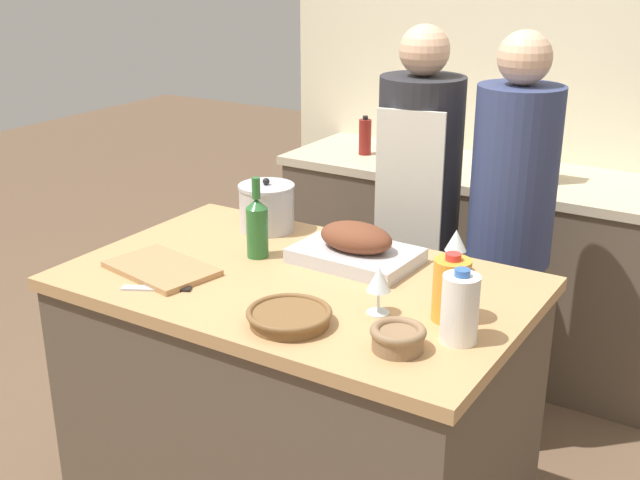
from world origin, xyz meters
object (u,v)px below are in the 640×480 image
at_px(juice_jug, 451,289).
at_px(knife_chef, 159,289).
at_px(wicker_basket, 289,316).
at_px(milk_jug, 460,308).
at_px(cutting_board, 161,268).
at_px(wine_glass_right, 379,281).
at_px(condiment_bottle_short, 487,155).
at_px(stock_pot, 267,207).
at_px(person_cook_aproned, 417,213).
at_px(mixing_bowl, 398,337).
at_px(condiment_bottle_tall, 365,137).
at_px(condiment_bottle_extra, 421,150).
at_px(roasting_pan, 356,248).
at_px(wine_bottle_green, 257,226).
at_px(wine_glass_left, 456,242).
at_px(person_cook_guest, 510,229).
at_px(stand_mixer, 536,149).

height_order(juice_jug, knife_chef, juice_jug).
height_order(wicker_basket, milk_jug, milk_jug).
bearing_deg(cutting_board, wine_glass_right, 7.18).
height_order(juice_jug, condiment_bottle_short, juice_jug).
xyz_separation_m(wine_glass_right, condiment_bottle_short, (-0.29, 1.58, -0.04)).
bearing_deg(stock_pot, wine_glass_right, -31.20).
bearing_deg(person_cook_aproned, mixing_bowl, -78.03).
height_order(stock_pot, milk_jug, milk_jug).
relative_size(condiment_bottle_tall, condiment_bottle_extra, 0.93).
bearing_deg(milk_jug, knife_chef, -169.36).
bearing_deg(wine_glass_right, knife_chef, -162.26).
height_order(cutting_board, knife_chef, cutting_board).
relative_size(wine_glass_right, condiment_bottle_tall, 0.72).
distance_m(wicker_basket, knife_chef, 0.45).
height_order(cutting_board, condiment_bottle_extra, condiment_bottle_extra).
height_order(wicker_basket, condiment_bottle_extra, condiment_bottle_extra).
height_order(roasting_pan, wine_bottle_green, wine_bottle_green).
height_order(roasting_pan, condiment_bottle_extra, condiment_bottle_extra).
xyz_separation_m(mixing_bowl, person_cook_aproned, (-0.46, 1.09, -0.07)).
bearing_deg(person_cook_aproned, wine_glass_right, -81.85).
height_order(wicker_basket, wine_bottle_green, wine_bottle_green).
bearing_deg(cutting_board, condiment_bottle_tall, 96.86).
distance_m(wine_glass_left, condiment_bottle_extra, 1.21).
distance_m(juice_jug, wine_glass_right, 0.19).
bearing_deg(wine_bottle_green, wicker_basket, -44.49).
height_order(wine_glass_right, condiment_bottle_extra, condiment_bottle_extra).
distance_m(roasting_pan, wine_glass_left, 0.31).
height_order(wicker_basket, person_cook_guest, person_cook_guest).
relative_size(stand_mixer, person_cook_aproned, 0.21).
xyz_separation_m(wicker_basket, wine_glass_right, (0.17, 0.18, 0.07)).
distance_m(juice_jug, person_cook_aproned, 1.01).
bearing_deg(mixing_bowl, juice_jug, 79.49).
distance_m(milk_jug, wine_bottle_green, 0.80).
bearing_deg(mixing_bowl, milk_jug, 48.51).
height_order(stand_mixer, condiment_bottle_short, stand_mixer).
bearing_deg(condiment_bottle_tall, mixing_bowl, -58.79).
bearing_deg(person_cook_aproned, condiment_bottle_extra, 102.87).
bearing_deg(condiment_bottle_extra, condiment_bottle_short, 29.02).
xyz_separation_m(stock_pot, condiment_bottle_short, (0.35, 1.19, -0.02)).
xyz_separation_m(juice_jug, person_cook_aproned, (-0.51, 0.87, -0.12)).
bearing_deg(stand_mixer, wine_glass_right, -87.54).
xyz_separation_m(milk_jug, condiment_bottle_extra, (-0.80, 1.47, -0.01)).
distance_m(mixing_bowl, condiment_bottle_short, 1.79).
bearing_deg(juice_jug, wine_bottle_green, 171.88).
xyz_separation_m(roasting_pan, milk_jug, (0.48, -0.32, 0.04)).
xyz_separation_m(stock_pot, wine_bottle_green, (0.12, -0.22, 0.02)).
height_order(wine_bottle_green, person_cook_aproned, person_cook_aproned).
xyz_separation_m(wicker_basket, condiment_bottle_short, (-0.13, 1.76, 0.04)).
relative_size(cutting_board, milk_jug, 1.87).
bearing_deg(wine_bottle_green, mixing_bowl, -26.14).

